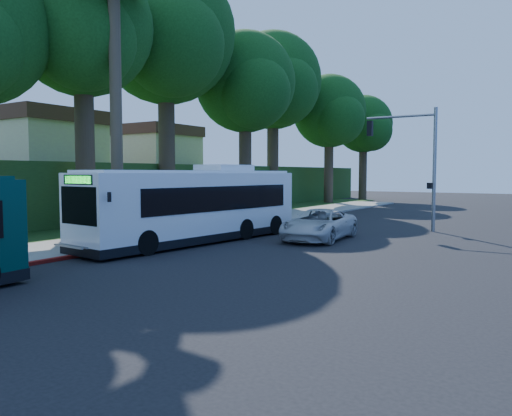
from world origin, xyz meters
The scene contains 16 objects.
ground centered at (0.00, 0.00, 0.00)m, with size 140.00×140.00×0.00m, color black.
sidewalk centered at (-7.30, 0.00, 0.06)m, with size 4.50×70.00×0.12m, color gray.
red_curb centered at (-5.00, -4.00, 0.07)m, with size 0.25×30.00×0.13m, color maroon.
grass_verge centered at (-13.00, 5.00, 0.03)m, with size 8.00×70.00×0.06m, color #234719.
bus_shelter centered at (-7.26, -2.86, 1.81)m, with size 3.20×1.51×2.55m.
stop_sign_pole centered at (-5.40, -5.00, 2.08)m, with size 0.35×0.06×3.17m.
traffic_signal_pole centered at (3.78, 10.00, 4.42)m, with size 4.10×0.30×7.00m.
hillside_backdrop centered at (-26.30, 15.10, 2.44)m, with size 24.00×60.00×8.80m.
tree_0 centered at (-12.40, -0.02, 11.20)m, with size 8.40×8.00×15.70m.
tree_1 centered at (-13.37, 7.98, 12.73)m, with size 10.50×10.00×18.26m.
tree_2 centered at (-11.89, 15.98, 10.48)m, with size 8.82×8.40×15.12m.
tree_3 centered at (-13.88, 23.98, 11.98)m, with size 10.08×9.60×17.28m.
tree_4 centered at (-11.40, 31.98, 9.73)m, with size 8.40×8.00×14.14m.
tree_5 centered at (-10.41, 39.99, 8.96)m, with size 7.35×7.00×12.86m.
white_bus centered at (-3.79, -0.52, 1.82)m, with size 3.93×12.74×3.74m.
pickup centered at (0.82, 3.34, 0.76)m, with size 2.53×5.48×1.52m, color silver.
Camera 1 is at (11.37, -19.19, 3.31)m, focal length 35.00 mm.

